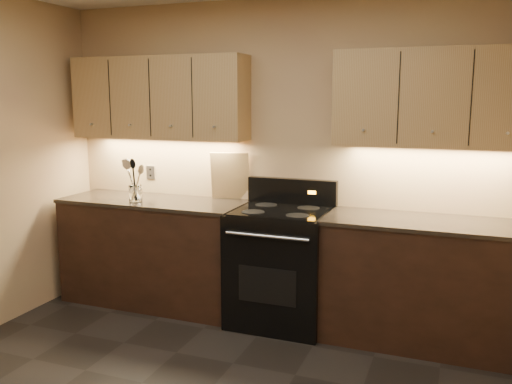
% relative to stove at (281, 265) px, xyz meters
% --- Properties ---
extents(wall_back, '(4.00, 0.04, 2.60)m').
position_rel_stove_xyz_m(wall_back, '(-0.08, 0.32, 0.82)').
color(wall_back, tan).
rests_on(wall_back, ground).
extents(counter_left, '(1.62, 0.62, 0.93)m').
position_rel_stove_xyz_m(counter_left, '(-1.18, 0.02, -0.01)').
color(counter_left, black).
rests_on(counter_left, ground).
extents(counter_right, '(1.46, 0.62, 0.93)m').
position_rel_stove_xyz_m(counter_right, '(1.10, 0.02, -0.01)').
color(counter_right, black).
rests_on(counter_right, ground).
extents(stove, '(0.76, 0.68, 1.14)m').
position_rel_stove_xyz_m(stove, '(0.00, 0.00, 0.00)').
color(stove, black).
rests_on(stove, ground).
extents(upper_cab_left, '(1.60, 0.30, 0.70)m').
position_rel_stove_xyz_m(upper_cab_left, '(-1.18, 0.17, 1.32)').
color(upper_cab_left, '#A78953').
rests_on(upper_cab_left, wall_back).
extents(upper_cab_right, '(1.44, 0.30, 0.70)m').
position_rel_stove_xyz_m(upper_cab_right, '(1.10, 0.17, 1.32)').
color(upper_cab_right, '#A78953').
rests_on(upper_cab_right, wall_back).
extents(outlet_plate, '(0.08, 0.01, 0.12)m').
position_rel_stove_xyz_m(outlet_plate, '(-1.38, 0.31, 0.64)').
color(outlet_plate, '#B2B5BA').
rests_on(outlet_plate, wall_back).
extents(utensil_crock, '(0.14, 0.14, 0.14)m').
position_rel_stove_xyz_m(utensil_crock, '(-1.27, -0.11, 0.51)').
color(utensil_crock, white).
rests_on(utensil_crock, counter_left).
extents(cutting_board, '(0.34, 0.17, 0.41)m').
position_rel_stove_xyz_m(cutting_board, '(-0.56, 0.27, 0.66)').
color(cutting_board, tan).
rests_on(cutting_board, counter_left).
extents(wooden_spoon, '(0.12, 0.13, 0.31)m').
position_rel_stove_xyz_m(wooden_spoon, '(-1.30, -0.11, 0.61)').
color(wooden_spoon, tan).
rests_on(wooden_spoon, utensil_crock).
extents(black_spoon, '(0.07, 0.09, 0.34)m').
position_rel_stove_xyz_m(black_spoon, '(-1.28, -0.09, 0.64)').
color(black_spoon, black).
rests_on(black_spoon, utensil_crock).
extents(steel_spatula, '(0.24, 0.11, 0.38)m').
position_rel_stove_xyz_m(steel_spatula, '(-1.26, -0.08, 0.65)').
color(steel_spatula, silver).
rests_on(steel_spatula, utensil_crock).
extents(steel_skimmer, '(0.20, 0.10, 0.35)m').
position_rel_stove_xyz_m(steel_skimmer, '(-1.25, -0.11, 0.64)').
color(steel_skimmer, silver).
rests_on(steel_skimmer, utensil_crock).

